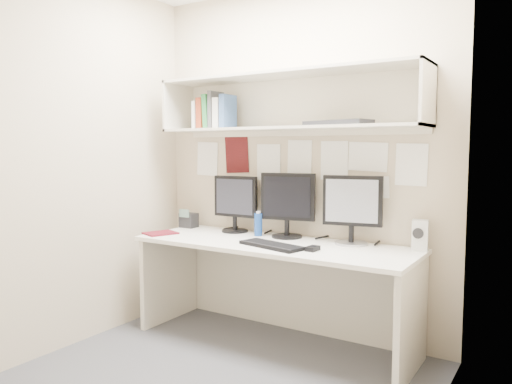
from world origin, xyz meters
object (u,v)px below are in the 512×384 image
Objects in this scene: monitor_left at (235,201)px; monitor_right at (352,207)px; keyboard at (272,245)px; maroon_notebook at (161,233)px; monitor_center at (288,203)px; desk at (274,293)px; desk_phone at (189,220)px; speaker at (420,235)px.

monitor_right is (0.97, -0.00, 0.02)m from monitor_left.
maroon_notebook is (-0.98, -0.02, -0.01)m from keyboard.
monitor_left is 1.91× the size of maroon_notebook.
monitor_right is 1.01× the size of keyboard.
monitor_center reaches higher than maroon_notebook.
desk_phone reaches higher than desk.
monitor_right reaches higher than keyboard.
speaker is 1.26× the size of desk_phone.
desk is at bearing 31.63° from maroon_notebook.
desk is 0.41m from keyboard.
desk_phone is at bearing 171.06° from speaker.
monitor_left is 0.93× the size of monitor_right.
desk is 4.28× the size of keyboard.
monitor_left is at bearing 170.55° from speaker.
speaker is at bearing -6.48° from monitor_right.
monitor_left reaches higher than keyboard.
maroon_notebook is at bearing -139.32° from monitor_left.
desk is 0.66m from monitor_center.
speaker reaches higher than desk.
monitor_center is at bearing 93.12° from desk.
desk is 1.08m from speaker.
monitor_center reaches higher than desk_phone.
desk_phone is (-1.42, -0.03, -0.20)m from monitor_right.
monitor_left is at bearing 63.31° from maroon_notebook.
monitor_right is 2.05× the size of maroon_notebook.
maroon_notebook is (-1.40, -0.40, -0.25)m from monitor_right.
speaker is 1.90m from maroon_notebook.
desk_phone reaches higher than maroon_notebook.
monitor_center is at bearing 0.39° from desk_phone.
monitor_left is 0.71m from keyboard.
monitor_left is at bearing 2.21° from desk_phone.
desk_phone is (-0.93, 0.19, 0.43)m from desk.
monitor_center reaches higher than keyboard.
speaker is at bearing 39.78° from keyboard.
keyboard is 0.98m from maroon_notebook.
monitor_right reaches higher than monitor_left.
desk is at bearing -26.57° from monitor_left.
desk is 4.23× the size of monitor_right.
monitor_left is 1.43m from speaker.
monitor_right is at bearing -1.98° from monitor_left.
speaker is at bearing 33.82° from maroon_notebook.
monitor_left is 0.49m from desk_phone.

